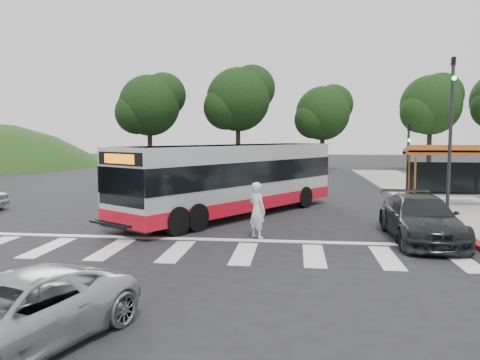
# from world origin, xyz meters

# --- Properties ---
(ground) EXTENTS (140.00, 140.00, 0.00)m
(ground) POSITION_xyz_m (0.00, 0.00, 0.00)
(ground) COLOR black
(ground) RESTS_ON ground
(sidewalk_east) EXTENTS (4.00, 40.00, 0.12)m
(sidewalk_east) POSITION_xyz_m (11.00, 8.00, 0.06)
(sidewalk_east) COLOR gray
(sidewalk_east) RESTS_ON ground
(curb_east) EXTENTS (0.30, 40.00, 0.15)m
(curb_east) POSITION_xyz_m (9.00, 8.00, 0.07)
(curb_east) COLOR #9E9991
(curb_east) RESTS_ON ground
(curb_east_red) EXTENTS (0.32, 6.00, 0.15)m
(curb_east_red) POSITION_xyz_m (9.00, -2.00, 0.08)
(curb_east_red) COLOR maroon
(curb_east_red) RESTS_ON ground
(crosswalk_ladder) EXTENTS (18.00, 2.60, 0.01)m
(crosswalk_ladder) POSITION_xyz_m (0.00, -5.00, 0.01)
(crosswalk_ladder) COLOR silver
(crosswalk_ladder) RESTS_ON ground
(bus_shelter) EXTENTS (4.20, 1.60, 2.86)m
(bus_shelter) POSITION_xyz_m (10.80, 5.10, 2.35)
(bus_shelter) COLOR #9C4D1A
(bus_shelter) RESTS_ON sidewalk_east
(traffic_signal_ne_tall) EXTENTS (0.18, 0.37, 6.50)m
(traffic_signal_ne_tall) POSITION_xyz_m (9.60, 1.49, 3.88)
(traffic_signal_ne_tall) COLOR black
(traffic_signal_ne_tall) RESTS_ON ground
(traffic_signal_ne_short) EXTENTS (0.18, 0.37, 4.00)m
(traffic_signal_ne_short) POSITION_xyz_m (9.60, 8.49, 2.48)
(traffic_signal_ne_short) COLOR black
(traffic_signal_ne_short) RESTS_ON ground
(tree_ne_a) EXTENTS (6.16, 5.74, 9.30)m
(tree_ne_a) POSITION_xyz_m (16.08, 28.06, 6.39)
(tree_ne_a) COLOR black
(tree_ne_a) RESTS_ON parking_lot
(tree_north_a) EXTENTS (6.60, 6.15, 10.17)m
(tree_north_a) POSITION_xyz_m (-1.92, 26.07, 6.92)
(tree_north_a) COLOR black
(tree_north_a) RESTS_ON ground
(tree_north_b) EXTENTS (5.72, 5.33, 8.43)m
(tree_north_b) POSITION_xyz_m (6.07, 28.06, 5.66)
(tree_north_b) COLOR black
(tree_north_b) RESTS_ON ground
(tree_north_c) EXTENTS (6.16, 5.74, 9.30)m
(tree_north_c) POSITION_xyz_m (-9.92, 24.06, 6.29)
(tree_north_c) COLOR black
(tree_north_c) RESTS_ON ground
(transit_bus) EXTENTS (8.41, 11.17, 3.01)m
(transit_bus) POSITION_xyz_m (0.86, 1.50, 1.50)
(transit_bus) COLOR #B9BCBF
(transit_bus) RESTS_ON ground
(pedestrian) EXTENTS (0.81, 0.79, 1.88)m
(pedestrian) POSITION_xyz_m (2.20, -2.89, 0.94)
(pedestrian) COLOR silver
(pedestrian) RESTS_ON ground
(dark_sedan) EXTENTS (2.06, 5.02, 1.46)m
(dark_sedan) POSITION_xyz_m (7.50, -2.62, 0.73)
(dark_sedan) COLOR black
(dark_sedan) RESTS_ON ground
(silver_suv_south) EXTENTS (3.31, 4.72, 1.19)m
(silver_suv_south) POSITION_xyz_m (-0.93, -11.57, 0.60)
(silver_suv_south) COLOR #A8AAAD
(silver_suv_south) RESTS_ON ground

